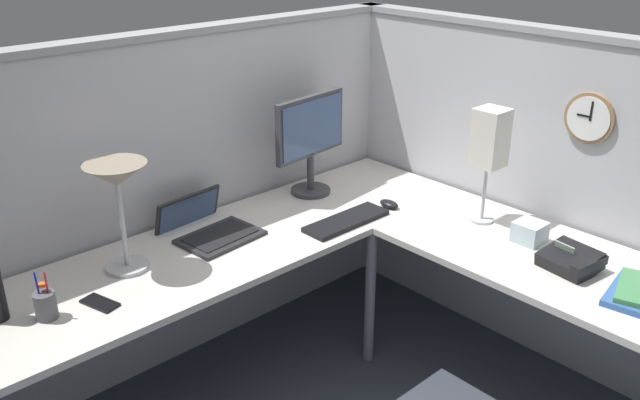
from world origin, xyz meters
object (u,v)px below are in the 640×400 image
object	(u,v)px
pen_cup	(45,305)
office_phone	(572,261)
computer_mouse	(389,204)
desk_lamp_dome	(117,184)
wall_clock	(590,118)
desk_lamp_paper	(490,141)
cell_phone	(100,303)
tissue_box	(530,232)
monitor	(311,137)
laptop	(206,227)
keyboard	(346,221)

from	to	relation	value
pen_cup	office_phone	distance (m)	1.98
computer_mouse	desk_lamp_dome	world-z (taller)	desk_lamp_dome
wall_clock	desk_lamp_paper	bearing A→B (deg)	128.14
cell_phone	tissue_box	distance (m)	1.77
monitor	desk_lamp_dome	xyz separation A→B (m)	(-1.06, -0.08, 0.07)
office_phone	tissue_box	xyz separation A→B (m)	(0.10, 0.25, 0.01)
monitor	wall_clock	size ratio (longest dim) A/B	2.27
laptop	pen_cup	world-z (taller)	pen_cup
pen_cup	desk_lamp_paper	xyz separation A→B (m)	(1.79, -0.56, 0.33)
office_phone	desk_lamp_dome	bearing A→B (deg)	136.93
desk_lamp_dome	tissue_box	size ratio (longest dim) A/B	3.71
tissue_box	computer_mouse	bearing A→B (deg)	104.76
monitor	pen_cup	bearing A→B (deg)	-171.43
office_phone	desk_lamp_paper	distance (m)	0.63
laptop	desk_lamp_paper	bearing A→B (deg)	-37.04
tissue_box	cell_phone	bearing A→B (deg)	153.72
computer_mouse	desk_lamp_dome	xyz separation A→B (m)	(-1.21, 0.31, 0.35)
keyboard	computer_mouse	xyz separation A→B (m)	(0.28, -0.01, 0.01)
cell_phone	office_phone	bearing A→B (deg)	-50.22
pen_cup	computer_mouse	bearing A→B (deg)	-6.28
desk_lamp_paper	pen_cup	bearing A→B (deg)	162.52
monitor	desk_lamp_paper	bearing A→B (deg)	-65.59
pen_cup	cell_phone	world-z (taller)	pen_cup
keyboard	cell_phone	distance (m)	1.15
office_phone	cell_phone	bearing A→B (deg)	145.40
laptop	office_phone	xyz separation A→B (m)	(0.88, -1.26, 0.01)
tissue_box	laptop	bearing A→B (deg)	133.68
laptop	desk_lamp_dome	size ratio (longest dim) A/B	0.92
cell_phone	tissue_box	bearing A→B (deg)	-41.90
computer_mouse	office_phone	bearing A→B (deg)	-85.15
desk_lamp_dome	tissue_box	xyz separation A→B (m)	(1.38, -0.96, -0.32)
keyboard	computer_mouse	bearing A→B (deg)	-2.86
desk_lamp_dome	wall_clock	bearing A→B (deg)	-31.36
desk_lamp_dome	wall_clock	distance (m)	1.95
wall_clock	monitor	bearing A→B (deg)	118.77
cell_phone	desk_lamp_dome	bearing A→B (deg)	24.97
monitor	desk_lamp_paper	size ratio (longest dim) A/B	0.94
pen_cup	tissue_box	world-z (taller)	pen_cup
keyboard	desk_lamp_dome	bearing A→B (deg)	162.58
keyboard	pen_cup	xyz separation A→B (m)	(-1.32, 0.16, 0.04)
laptop	cell_phone	xyz separation A→B (m)	(-0.62, -0.23, -0.02)
desk_lamp_dome	keyboard	bearing A→B (deg)	-17.42
monitor	office_phone	world-z (taller)	monitor
office_phone	computer_mouse	bearing A→B (deg)	94.85
monitor	desk_lamp_dome	bearing A→B (deg)	-175.47
pen_cup	cell_phone	size ratio (longest dim) A/B	1.25
monitor	wall_clock	distance (m)	1.27
monitor	laptop	distance (m)	0.70
monitor	wall_clock	xyz separation A→B (m)	(0.60, -1.10, 0.21)
computer_mouse	office_phone	xyz separation A→B (m)	(0.08, -0.90, 0.02)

